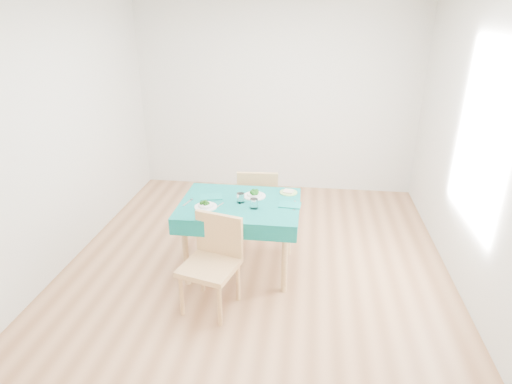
# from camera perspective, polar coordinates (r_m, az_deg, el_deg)

# --- Properties ---
(room_shell) EXTENTS (4.02, 4.52, 2.73)m
(room_shell) POSITION_cam_1_polar(r_m,az_deg,el_deg) (4.05, 0.00, 6.49)
(room_shell) COLOR #905F3C
(room_shell) RESTS_ON ground
(table) EXTENTS (1.16, 0.88, 0.76)m
(table) POSITION_cam_1_polar(r_m,az_deg,el_deg) (4.39, -2.11, -5.93)
(table) COLOR #08605B
(table) RESTS_ON ground
(chair_near) EXTENTS (0.57, 0.60, 1.14)m
(chair_near) POSITION_cam_1_polar(r_m,az_deg,el_deg) (3.76, -6.33, -8.10)
(chair_near) COLOR tan
(chair_near) RESTS_ON ground
(chair_far) EXTENTS (0.49, 0.53, 1.14)m
(chair_far) POSITION_cam_1_polar(r_m,az_deg,el_deg) (5.02, 0.36, 0.45)
(chair_far) COLOR tan
(chair_far) RESTS_ON ground
(bowl_near) EXTENTS (0.22, 0.22, 0.07)m
(bowl_near) POSITION_cam_1_polar(r_m,az_deg,el_deg) (4.13, -6.73, -1.63)
(bowl_near) COLOR white
(bowl_near) RESTS_ON table
(bowl_far) EXTENTS (0.23, 0.23, 0.07)m
(bowl_far) POSITION_cam_1_polar(r_m,az_deg,el_deg) (4.33, -0.20, -0.19)
(bowl_far) COLOR white
(bowl_far) RESTS_ON table
(fork_near) EXTENTS (0.06, 0.17, 0.00)m
(fork_near) POSITION_cam_1_polar(r_m,az_deg,el_deg) (4.26, -9.13, -1.41)
(fork_near) COLOR silver
(fork_near) RESTS_ON table
(knife_near) EXTENTS (0.09, 0.20, 0.00)m
(knife_near) POSITION_cam_1_polar(r_m,az_deg,el_deg) (4.14, -5.13, -1.95)
(knife_near) COLOR silver
(knife_near) RESTS_ON table
(fork_far) EXTENTS (0.09, 0.17, 0.00)m
(fork_far) POSITION_cam_1_polar(r_m,az_deg,el_deg) (4.31, -0.46, -0.80)
(fork_far) COLOR silver
(fork_far) RESTS_ON table
(knife_far) EXTENTS (0.02, 0.22, 0.00)m
(knife_far) POSITION_cam_1_polar(r_m,az_deg,el_deg) (4.16, 5.14, -1.81)
(knife_far) COLOR silver
(knife_far) RESTS_ON table
(napkin_near) EXTENTS (0.25, 0.20, 0.01)m
(napkin_near) POSITION_cam_1_polar(r_m,az_deg,el_deg) (4.35, -5.99, -0.65)
(napkin_near) COLOR #0C6A64
(napkin_near) RESTS_ON table
(napkin_far) EXTENTS (0.22, 0.16, 0.01)m
(napkin_far) POSITION_cam_1_polar(r_m,az_deg,el_deg) (4.16, 4.54, -1.73)
(napkin_far) COLOR #0C6A64
(napkin_far) RESTS_ON table
(tumbler_center) EXTENTS (0.08, 0.08, 0.10)m
(tumbler_center) POSITION_cam_1_polar(r_m,az_deg,el_deg) (4.20, -2.08, -0.80)
(tumbler_center) COLOR white
(tumbler_center) RESTS_ON table
(tumbler_side) EXTENTS (0.08, 0.08, 0.10)m
(tumbler_side) POSITION_cam_1_polar(r_m,az_deg,el_deg) (4.07, -0.28, -1.56)
(tumbler_side) COLOR white
(tumbler_side) RESTS_ON table
(side_plate) EXTENTS (0.18, 0.18, 0.01)m
(side_plate) POSITION_cam_1_polar(r_m,az_deg,el_deg) (4.45, 4.36, -0.05)
(side_plate) COLOR #95C962
(side_plate) RESTS_ON table
(bread_slice) EXTENTS (0.12, 0.12, 0.02)m
(bread_slice) POSITION_cam_1_polar(r_m,az_deg,el_deg) (4.44, 4.36, 0.09)
(bread_slice) COLOR beige
(bread_slice) RESTS_ON side_plate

